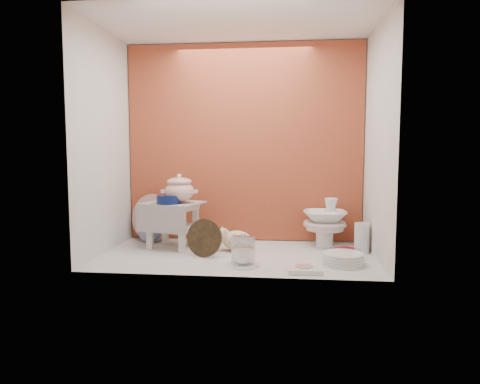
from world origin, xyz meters
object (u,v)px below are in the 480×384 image
at_px(soup_tureen, 179,188).
at_px(floral_platter, 153,218).
at_px(porcelain_tower, 325,222).
at_px(plush_pig, 237,240).
at_px(gold_rim_teacup, 243,255).
at_px(dinner_plate_stack, 343,259).
at_px(blue_white_vase, 152,227).
at_px(crystal_bowl, 345,254).
at_px(mantel_clock, 243,249).
at_px(step_stool, 173,225).

height_order(soup_tureen, floral_platter, soup_tureen).
distance_m(floral_platter, porcelain_tower, 1.29).
relative_size(plush_pig, gold_rim_teacup, 1.86).
bearing_deg(plush_pig, soup_tureen, -165.71).
xyz_separation_m(gold_rim_teacup, dinner_plate_stack, (0.60, 0.10, -0.03)).
distance_m(blue_white_vase, porcelain_tower, 1.30).
xyz_separation_m(soup_tureen, crystal_bowl, (1.13, -0.18, -0.40)).
bearing_deg(floral_platter, plush_pig, -20.78).
bearing_deg(mantel_clock, step_stool, 153.80).
height_order(floral_platter, blue_white_vase, floral_platter).
xyz_separation_m(mantel_clock, plush_pig, (-0.08, 0.37, -0.02)).
height_order(floral_platter, crystal_bowl, floral_platter).
bearing_deg(gold_rim_teacup, mantel_clock, 91.76).
bearing_deg(plush_pig, dinner_plate_stack, -3.62).
relative_size(floral_platter, dinner_plate_stack, 1.43).
bearing_deg(plush_pig, porcelain_tower, 37.32).
bearing_deg(dinner_plate_stack, mantel_clock, -172.49).
bearing_deg(blue_white_vase, gold_rim_teacup, -40.05).
xyz_separation_m(soup_tureen, dinner_plate_stack, (1.10, -0.33, -0.39)).
height_order(crystal_bowl, porcelain_tower, porcelain_tower).
bearing_deg(dinner_plate_stack, plush_pig, 156.67).
xyz_separation_m(mantel_clock, dinner_plate_stack, (0.60, 0.08, -0.06)).
relative_size(step_stool, floral_platter, 1.05).
xyz_separation_m(soup_tureen, porcelain_tower, (1.03, 0.16, -0.25)).
relative_size(plush_pig, dinner_plate_stack, 1.01).
bearing_deg(crystal_bowl, soup_tureen, 170.97).
bearing_deg(porcelain_tower, blue_white_vase, 177.39).
height_order(mantel_clock, plush_pig, mantel_clock).
bearing_deg(floral_platter, step_stool, -42.43).
distance_m(mantel_clock, gold_rim_teacup, 0.04).
bearing_deg(porcelain_tower, mantel_clock, -133.12).
height_order(step_stool, blue_white_vase, step_stool).
relative_size(floral_platter, crystal_bowl, 1.82).
bearing_deg(floral_platter, gold_rim_teacup, -40.47).
bearing_deg(blue_white_vase, step_stool, -40.95).
distance_m(dinner_plate_stack, crystal_bowl, 0.16).
bearing_deg(soup_tureen, step_stool, 155.29).
height_order(soup_tureen, blue_white_vase, soup_tureen).
height_order(soup_tureen, porcelain_tower, soup_tureen).
relative_size(mantel_clock, plush_pig, 0.78).
xyz_separation_m(soup_tureen, blue_white_vase, (-0.27, 0.21, -0.32)).
relative_size(step_stool, porcelain_tower, 1.08).
xyz_separation_m(step_stool, crystal_bowl, (1.18, -0.21, -0.13)).
bearing_deg(mantel_clock, crystal_bowl, 32.78).
xyz_separation_m(soup_tureen, plush_pig, (0.41, -0.04, -0.35)).
xyz_separation_m(dinner_plate_stack, crystal_bowl, (0.03, 0.16, -0.01)).
bearing_deg(mantel_clock, blue_white_vase, 153.15).
bearing_deg(gold_rim_teacup, soup_tureen, 138.89).
height_order(floral_platter, gold_rim_teacup, floral_platter).
distance_m(crystal_bowl, porcelain_tower, 0.38).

